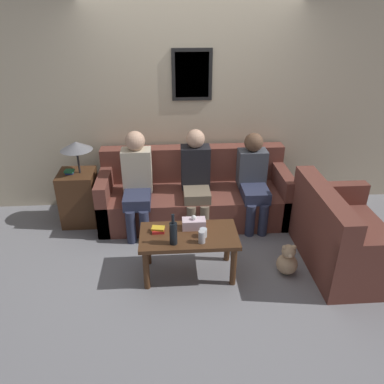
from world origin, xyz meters
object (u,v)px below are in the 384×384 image
(person_left, at_px, (137,179))
(teddy_bear, at_px, (287,261))
(person_right, at_px, (253,177))
(person_middle, at_px, (196,176))
(coffee_table, at_px, (189,241))
(wine_bottle, at_px, (173,233))
(couch_main, at_px, (194,195))
(couch_side, at_px, (343,238))
(drinking_glass, at_px, (203,233))

(person_left, height_order, teddy_bear, person_left)
(person_right, bearing_deg, person_middle, 179.99)
(coffee_table, relative_size, wine_bottle, 3.03)
(couch_main, bearing_deg, coffee_table, -96.80)
(person_left, xyz_separation_m, person_middle, (0.69, 0.05, -0.00))
(person_middle, bearing_deg, person_right, -0.01)
(person_left, height_order, person_middle, person_left)
(person_right, height_order, teddy_bear, person_right)
(coffee_table, xyz_separation_m, wine_bottle, (-0.15, -0.14, 0.20))
(couch_side, bearing_deg, teddy_bear, 103.14)
(person_middle, height_order, teddy_bear, person_middle)
(coffee_table, distance_m, teddy_bear, 1.03)
(person_left, bearing_deg, wine_bottle, -69.78)
(couch_side, relative_size, person_right, 1.13)
(coffee_table, bearing_deg, couch_main, 83.20)
(wine_bottle, bearing_deg, person_right, 48.67)
(couch_side, height_order, coffee_table, couch_side)
(person_right, distance_m, teddy_bear, 1.15)
(teddy_bear, bearing_deg, couch_main, 125.72)
(drinking_glass, height_order, person_left, person_left)
(wine_bottle, relative_size, person_right, 0.28)
(drinking_glass, bearing_deg, teddy_bear, -0.77)
(couch_side, height_order, person_middle, person_middle)
(coffee_table, bearing_deg, person_middle, 81.60)
(couch_main, xyz_separation_m, person_left, (-0.68, -0.20, 0.34))
(couch_main, relative_size, teddy_bear, 6.86)
(couch_side, distance_m, wine_bottle, 1.79)
(couch_main, height_order, coffee_table, couch_main)
(coffee_table, height_order, drinking_glass, drinking_glass)
(wine_bottle, relative_size, person_middle, 0.27)
(coffee_table, height_order, person_middle, person_middle)
(couch_main, distance_m, person_left, 0.79)
(coffee_table, bearing_deg, drinking_glass, -20.06)
(drinking_glass, bearing_deg, wine_bottle, -161.68)
(teddy_bear, bearing_deg, wine_bottle, -175.86)
(couch_side, bearing_deg, wine_bottle, 97.32)
(coffee_table, bearing_deg, wine_bottle, -136.37)
(couch_main, distance_m, person_middle, 0.37)
(wine_bottle, bearing_deg, teddy_bear, 4.14)
(couch_main, height_order, wine_bottle, couch_main)
(coffee_table, relative_size, drinking_glass, 11.18)
(couch_side, xyz_separation_m, person_left, (-2.15, 0.85, 0.34))
(couch_main, bearing_deg, teddy_bear, -54.28)
(couch_main, distance_m, coffee_table, 1.15)
(couch_side, height_order, wine_bottle, couch_side)
(person_right, bearing_deg, wine_bottle, -131.33)
(person_left, distance_m, teddy_bear, 1.90)
(couch_main, height_order, person_middle, person_middle)
(couch_main, distance_m, couch_side, 1.81)
(coffee_table, distance_m, person_middle, 1.02)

